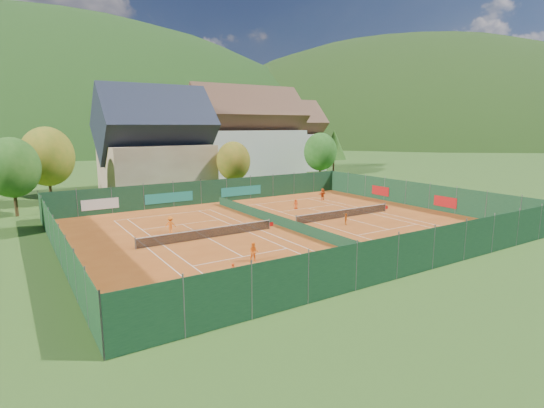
% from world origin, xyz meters
% --- Properties ---
extents(ground, '(600.00, 600.00, 0.00)m').
position_xyz_m(ground, '(0.00, 0.00, -0.02)').
color(ground, '#2B5019').
rests_on(ground, ground).
extents(clay_pad, '(40.00, 32.00, 0.01)m').
position_xyz_m(clay_pad, '(0.00, 0.00, 0.01)').
color(clay_pad, '#A24917').
rests_on(clay_pad, ground).
extents(court_markings_left, '(11.03, 23.83, 0.00)m').
position_xyz_m(court_markings_left, '(-8.00, 0.00, 0.01)').
color(court_markings_left, white).
rests_on(court_markings_left, ground).
extents(court_markings_right, '(11.03, 23.83, 0.00)m').
position_xyz_m(court_markings_right, '(8.00, 0.00, 0.01)').
color(court_markings_right, white).
rests_on(court_markings_right, ground).
extents(tennis_net_left, '(13.30, 0.10, 1.02)m').
position_xyz_m(tennis_net_left, '(-7.85, 0.00, 0.51)').
color(tennis_net_left, '#59595B').
rests_on(tennis_net_left, ground).
extents(tennis_net_right, '(13.30, 0.10, 1.02)m').
position_xyz_m(tennis_net_right, '(8.15, 0.00, 0.51)').
color(tennis_net_right, '#59595B').
rests_on(tennis_net_right, ground).
extents(court_divider, '(0.03, 28.80, 1.00)m').
position_xyz_m(court_divider, '(0.00, 0.00, 0.50)').
color(court_divider, '#143821').
rests_on(court_divider, ground).
extents(fence_north, '(40.00, 0.10, 3.00)m').
position_xyz_m(fence_north, '(-0.46, 15.99, 1.47)').
color(fence_north, '#153B24').
rests_on(fence_north, ground).
extents(fence_south, '(40.00, 0.04, 3.00)m').
position_xyz_m(fence_south, '(0.00, -16.00, 1.50)').
color(fence_south, '#13351E').
rests_on(fence_south, ground).
extents(fence_west, '(0.04, 32.00, 3.00)m').
position_xyz_m(fence_west, '(-20.00, 0.00, 1.50)').
color(fence_west, '#153A1B').
rests_on(fence_west, ground).
extents(fence_east, '(0.09, 32.00, 3.00)m').
position_xyz_m(fence_east, '(20.00, 0.05, 1.48)').
color(fence_east, '#153B21').
rests_on(fence_east, ground).
extents(chalet, '(16.20, 12.00, 16.00)m').
position_xyz_m(chalet, '(-3.00, 30.00, 6.62)').
color(chalet, beige).
rests_on(chalet, ground).
extents(hotel_block_a, '(21.60, 11.00, 17.25)m').
position_xyz_m(hotel_block_a, '(16.00, 36.00, 7.38)').
color(hotel_block_a, silver).
rests_on(hotel_block_a, ground).
extents(hotel_block_b, '(17.28, 10.00, 15.50)m').
position_xyz_m(hotel_block_b, '(30.00, 44.00, 6.62)').
color(hotel_block_b, silver).
rests_on(hotel_block_b, ground).
extents(tree_west_front, '(5.72, 5.72, 8.69)m').
position_xyz_m(tree_west_front, '(-22.00, 20.00, 5.39)').
color(tree_west_front, '#4A331A').
rests_on(tree_west_front, ground).
extents(tree_west_mid, '(6.44, 6.44, 9.78)m').
position_xyz_m(tree_west_mid, '(-18.00, 26.00, 6.07)').
color(tree_west_mid, '#49311A').
rests_on(tree_west_mid, ground).
extents(tree_center, '(5.01, 5.01, 7.60)m').
position_xyz_m(tree_center, '(6.00, 22.00, 4.72)').
color(tree_center, '#472F19').
rests_on(tree_center, ground).
extents(tree_east_front, '(5.72, 5.72, 8.69)m').
position_xyz_m(tree_east_front, '(24.00, 24.00, 5.39)').
color(tree_east_front, '#472E19').
rests_on(tree_east_front, ground).
extents(tree_east_mid, '(5.04, 5.04, 9.00)m').
position_xyz_m(tree_east_mid, '(34.00, 32.00, 6.06)').
color(tree_east_mid, '#4E2F1C').
rests_on(tree_east_mid, ground).
extents(tree_east_back, '(7.15, 7.15, 10.86)m').
position_xyz_m(tree_east_back, '(26.00, 40.00, 6.74)').
color(tree_east_back, '#442F18').
rests_on(tree_east_back, ground).
extents(mountain_backdrop, '(820.00, 530.00, 242.00)m').
position_xyz_m(mountain_backdrop, '(28.54, 233.48, -39.64)').
color(mountain_backdrop, black).
rests_on(mountain_backdrop, ground).
extents(ball_hopper, '(0.34, 0.34, 0.80)m').
position_xyz_m(ball_hopper, '(11.46, -11.24, 0.56)').
color(ball_hopper, slate).
rests_on(ball_hopper, ground).
extents(loose_ball_0, '(0.07, 0.07, 0.07)m').
position_xyz_m(loose_ball_0, '(-9.35, -6.77, 0.03)').
color(loose_ball_0, '#CCD833').
rests_on(loose_ball_0, ground).
extents(loose_ball_1, '(0.07, 0.07, 0.07)m').
position_xyz_m(loose_ball_1, '(3.51, -8.10, 0.03)').
color(loose_ball_1, '#CCD833').
rests_on(loose_ball_1, ground).
extents(loose_ball_2, '(0.07, 0.07, 0.07)m').
position_xyz_m(loose_ball_2, '(3.93, 5.17, 0.03)').
color(loose_ball_2, '#CCD833').
rests_on(loose_ball_2, ground).
extents(player_left_near, '(0.45, 0.30, 1.19)m').
position_xyz_m(player_left_near, '(-10.95, -10.54, 0.60)').
color(player_left_near, '#E34914').
rests_on(player_left_near, ground).
extents(player_left_mid, '(0.89, 0.82, 1.47)m').
position_xyz_m(player_left_mid, '(-7.87, -7.85, 0.73)').
color(player_left_mid, orange).
rests_on(player_left_mid, ground).
extents(player_left_far, '(1.17, 0.98, 1.58)m').
position_xyz_m(player_left_far, '(-10.17, 3.68, 0.79)').
color(player_left_far, orange).
rests_on(player_left_far, ground).
extents(player_right_near, '(0.59, 0.74, 1.18)m').
position_xyz_m(player_right_near, '(5.90, -2.66, 0.59)').
color(player_right_near, '#CF5C12').
rests_on(player_right_near, ground).
extents(player_right_far_a, '(0.65, 0.47, 1.23)m').
position_xyz_m(player_right_far_a, '(6.35, 6.65, 0.61)').
color(player_right_far_a, '#D24412').
rests_on(player_right_far_a, ground).
extents(player_right_far_b, '(1.53, 0.77, 1.57)m').
position_xyz_m(player_right_far_b, '(13.12, 9.90, 0.79)').
color(player_right_far_b, '#DE4F13').
rests_on(player_right_far_b, ground).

